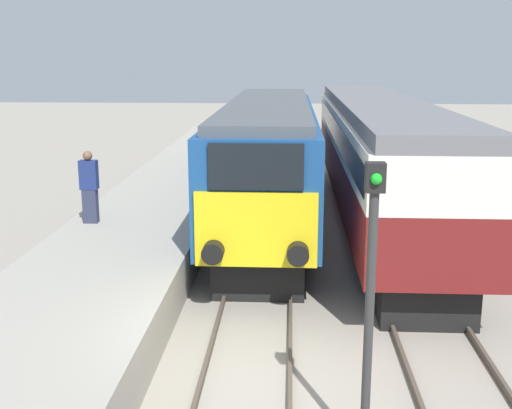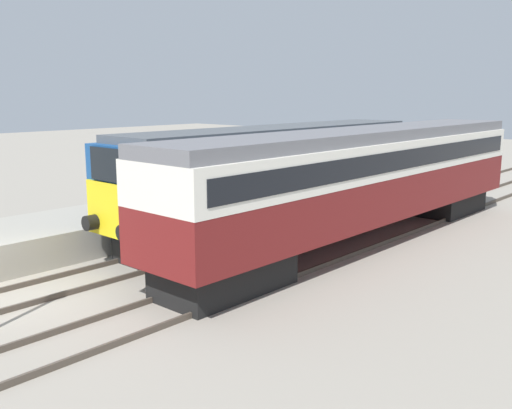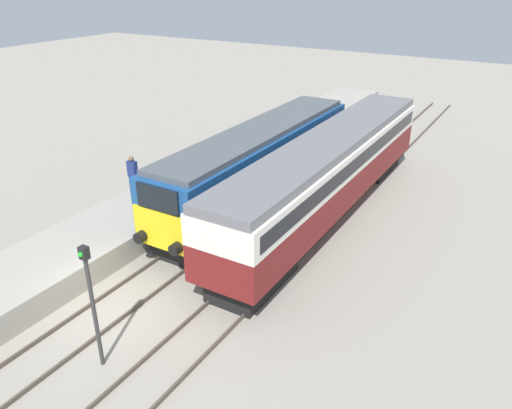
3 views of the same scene
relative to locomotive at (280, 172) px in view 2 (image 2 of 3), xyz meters
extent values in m
plane|color=gray|center=(0.00, -10.13, -2.14)|extent=(120.00, 120.00, 0.00)
cube|color=#9E998C|center=(-3.30, -2.13, -1.65)|extent=(3.50, 50.00, 1.00)
cube|color=#4C4238|center=(-0.72, -5.13, -2.07)|extent=(0.07, 60.00, 0.14)
cube|color=#4C4238|center=(0.72, -5.13, -2.07)|extent=(0.07, 60.00, 0.14)
cube|color=#4C4238|center=(2.68, -5.13, -2.07)|extent=(0.07, 60.00, 0.14)
cube|color=#4C4238|center=(4.12, -5.13, -2.07)|extent=(0.07, 60.00, 0.14)
cube|color=black|center=(0.00, -4.68, -1.64)|extent=(2.03, 4.00, 1.00)
cube|color=black|center=(0.00, 4.76, -1.64)|extent=(2.03, 4.00, 1.00)
cube|color=navy|center=(0.00, 0.04, 0.14)|extent=(2.70, 14.45, 2.58)
cube|color=yellow|center=(0.00, -7.22, -0.37)|extent=(2.48, 0.10, 1.55)
cube|color=black|center=(0.00, -7.22, 0.92)|extent=(1.89, 0.10, 0.93)
cube|color=#4C5156|center=(0.00, 0.04, 1.55)|extent=(2.38, 13.87, 0.24)
cylinder|color=black|center=(-0.85, -7.43, -0.79)|extent=(0.44, 0.35, 0.44)
cylinder|color=black|center=(0.85, -7.43, -0.79)|extent=(0.44, 0.35, 0.44)
cube|color=black|center=(3.40, -6.24, -1.67)|extent=(1.89, 3.60, 0.95)
cube|color=black|center=(3.40, 7.13, -1.67)|extent=(1.89, 3.60, 0.95)
cube|color=maroon|center=(3.40, 0.44, -0.48)|extent=(2.70, 17.77, 1.42)
cube|color=silver|center=(3.40, 0.44, 0.79)|extent=(2.71, 17.77, 1.12)
cube|color=black|center=(3.40, 0.44, 0.79)|extent=(2.75, 17.06, 0.61)
cube|color=slate|center=(3.40, 0.44, 1.52)|extent=(2.48, 17.77, 0.36)
cube|color=#2D334C|center=(-4.41, -3.96, -0.71)|extent=(0.36, 0.24, 0.88)
cube|color=navy|center=(-4.41, -3.96, 0.10)|extent=(0.44, 0.26, 0.73)
sphere|color=brown|center=(-4.41, -3.96, 0.59)|extent=(0.24, 0.24, 0.24)
camera|label=1|loc=(0.68, -19.63, 3.09)|focal=45.00mm
camera|label=2|loc=(13.36, -16.06, 2.84)|focal=40.00mm
camera|label=3|loc=(11.32, -19.35, 8.35)|focal=35.00mm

